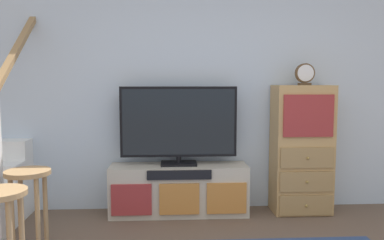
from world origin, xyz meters
TOP-DOWN VIEW (x-y plane):
  - back_wall at (0.00, 2.46)m, footprint 6.40×0.12m
  - media_console at (-0.30, 2.19)m, footprint 1.38×0.38m
  - television at (-0.30, 2.22)m, footprint 1.16×0.22m
  - side_cabinet at (0.95, 2.20)m, footprint 0.58×0.38m
  - desk_clock at (0.96, 2.19)m, footprint 0.19×0.08m
  - bar_stool_near at (-1.46, 0.78)m, footprint 0.34×0.34m
  - bar_stool_far at (-1.47, 1.31)m, footprint 0.34×0.34m

SIDE VIEW (x-z plane):
  - media_console at x=-0.30m, z-range 0.00..0.50m
  - bar_stool_near at x=-1.46m, z-range 0.17..0.83m
  - bar_stool_far at x=-1.47m, z-range 0.17..0.84m
  - side_cabinet at x=0.95m, z-range 0.00..1.30m
  - television at x=-0.30m, z-range 0.53..1.32m
  - back_wall at x=0.00m, z-range 0.00..2.70m
  - desk_clock at x=0.96m, z-range 1.30..1.52m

